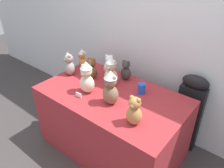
{
  "coord_description": "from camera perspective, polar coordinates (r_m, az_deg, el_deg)",
  "views": [
    {
      "loc": [
        1.21,
        -1.25,
        2.06
      ],
      "look_at": [
        0.0,
        0.25,
        0.89
      ],
      "focal_mm": 35.78,
      "sensor_mm": 36.0,
      "label": 1
    }
  ],
  "objects": [
    {
      "name": "ground_plane",
      "position": [
        2.69,
        -3.53,
        -18.66
      ],
      "size": [
        10.0,
        10.0,
        0.0
      ],
      "primitive_type": "plane",
      "color": "#3D3838"
    },
    {
      "name": "wall_back",
      "position": [
        2.62,
        9.97,
        13.99
      ],
      "size": [
        7.0,
        0.08,
        2.6
      ],
      "primitive_type": "cube",
      "color": "silver",
      "rests_on": "ground_plane"
    },
    {
      "name": "display_table",
      "position": [
        2.55,
        0.0,
        -9.74
      ],
      "size": [
        1.53,
        0.9,
        0.77
      ],
      "primitive_type": "cube",
      "color": "maroon",
      "rests_on": "ground_plane"
    },
    {
      "name": "instrument_case",
      "position": [
        2.67,
        19.04,
        -6.92
      ],
      "size": [
        0.29,
        0.14,
        0.96
      ],
      "rotation": [
        0.0,
        0.0,
        0.06
      ],
      "color": "black",
      "rests_on": "ground_plane"
    },
    {
      "name": "teddy_bear_cream",
      "position": [
        2.27,
        -6.49,
        1.66
      ],
      "size": [
        0.17,
        0.15,
        0.35
      ],
      "rotation": [
        0.0,
        0.0,
        0.09
      ],
      "color": "beige",
      "rests_on": "display_table"
    },
    {
      "name": "teddy_bear_snow",
      "position": [
        2.63,
        -0.76,
        4.81
      ],
      "size": [
        0.16,
        0.15,
        0.25
      ],
      "rotation": [
        0.0,
        0.0,
        0.47
      ],
      "color": "white",
      "rests_on": "display_table"
    },
    {
      "name": "teddy_bear_sand",
      "position": [
        2.39,
        -0.27,
        3.34
      ],
      "size": [
        0.18,
        0.16,
        0.34
      ],
      "rotation": [
        0.0,
        0.0,
        0.18
      ],
      "color": "#CCB78E",
      "rests_on": "display_table"
    },
    {
      "name": "teddy_bear_caramel",
      "position": [
        1.88,
        5.71,
        -7.0
      ],
      "size": [
        0.15,
        0.13,
        0.28
      ],
      "rotation": [
        0.0,
        0.0,
        0.04
      ],
      "color": "#B27A42",
      "rests_on": "display_table"
    },
    {
      "name": "teddy_bear_chestnut",
      "position": [
        2.55,
        -5.17,
        3.89
      ],
      "size": [
        0.16,
        0.14,
        0.25
      ],
      "rotation": [
        0.0,
        0.0,
        0.29
      ],
      "color": "brown",
      "rests_on": "display_table"
    },
    {
      "name": "teddy_bear_ash",
      "position": [
        2.67,
        -10.83,
        4.81
      ],
      "size": [
        0.17,
        0.16,
        0.27
      ],
      "rotation": [
        0.0,
        0.0,
        -0.35
      ],
      "color": "gray",
      "rests_on": "display_table"
    },
    {
      "name": "teddy_bear_mocha",
      "position": [
        2.09,
        -0.4,
        -1.01
      ],
      "size": [
        0.16,
        0.15,
        0.36
      ],
      "rotation": [
        0.0,
        0.0,
        -0.02
      ],
      "color": "#7F6047",
      "rests_on": "display_table"
    },
    {
      "name": "teddy_bear_charcoal",
      "position": [
        2.53,
        3.57,
        3.43
      ],
      "size": [
        0.14,
        0.12,
        0.24
      ],
      "rotation": [
        0.0,
        0.0,
        0.14
      ],
      "color": "#383533",
      "rests_on": "display_table"
    },
    {
      "name": "teddy_bear_ginger",
      "position": [
        2.79,
        -7.52,
        6.36
      ],
      "size": [
        0.14,
        0.13,
        0.26
      ],
      "rotation": [
        0.0,
        0.0,
        -0.38
      ],
      "color": "#D17F3D",
      "rests_on": "display_table"
    },
    {
      "name": "party_cup_blue",
      "position": [
        2.32,
        7.54,
        -1.12
      ],
      "size": [
        0.08,
        0.08,
        0.11
      ],
      "primitive_type": "cylinder",
      "color": "blue",
      "rests_on": "display_table"
    },
    {
      "name": "name_card_front_left",
      "position": [
        2.28,
        -8.5,
        -2.82
      ],
      "size": [
        0.07,
        0.01,
        0.05
      ],
      "primitive_type": "cube",
      "rotation": [
        0.0,
        0.0,
        0.07
      ],
      "color": "white",
      "rests_on": "display_table"
    }
  ]
}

